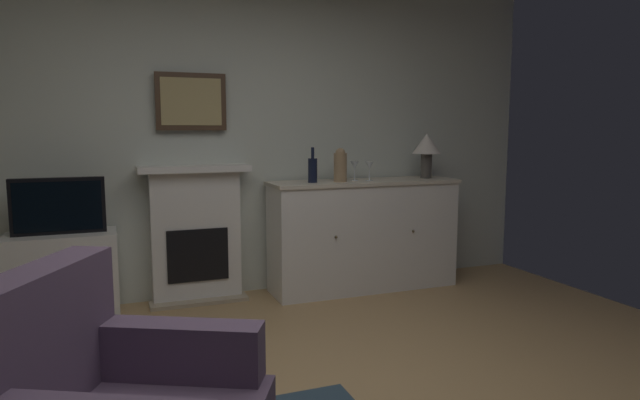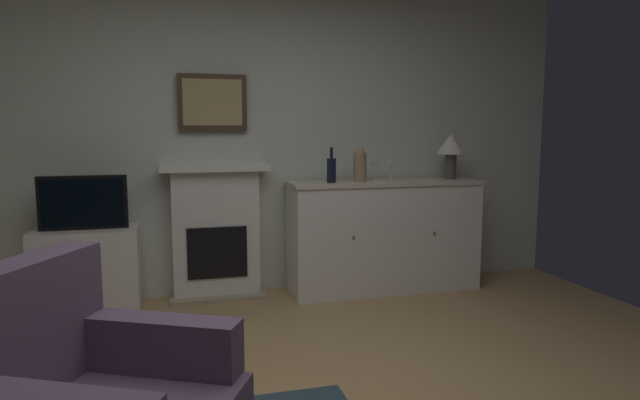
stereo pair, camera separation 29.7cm
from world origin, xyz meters
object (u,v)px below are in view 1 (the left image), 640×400
at_px(framed_picture, 191,102).
at_px(wine_glass_center, 369,166).
at_px(fireplace_unit, 196,234).
at_px(tv_cabinet, 63,277).
at_px(table_lamp, 427,147).
at_px(wine_glass_left, 355,166).
at_px(sideboard_cabinet, 363,235).
at_px(vase_decorative, 340,165).
at_px(wine_bottle, 313,170).
at_px(tv_set, 58,206).

height_order(framed_picture, wine_glass_center, framed_picture).
xyz_separation_m(fireplace_unit, tv_cabinet, (-0.97, -0.16, -0.23)).
distance_m(table_lamp, wine_glass_left, 0.72).
xyz_separation_m(sideboard_cabinet, table_lamp, (0.62, 0.00, 0.75)).
bearing_deg(wine_glass_left, table_lamp, -1.53).
xyz_separation_m(wine_glass_center, tv_cabinet, (-2.42, 0.06, -0.75)).
bearing_deg(vase_decorative, tv_cabinet, 178.26).
distance_m(framed_picture, tv_cabinet, 1.62).
distance_m(wine_bottle, tv_set, 1.91).
bearing_deg(wine_glass_left, tv_set, -179.33).
distance_m(table_lamp, vase_decorative, 0.87).
xyz_separation_m(wine_glass_left, tv_cabinet, (-2.31, -0.00, -0.75)).
bearing_deg(wine_bottle, framed_picture, 163.92).
height_order(wine_glass_center, vase_decorative, vase_decorative).
distance_m(sideboard_cabinet, wine_glass_center, 0.60).
distance_m(table_lamp, tv_set, 3.03).
height_order(framed_picture, wine_bottle, framed_picture).
distance_m(framed_picture, wine_bottle, 1.11).
bearing_deg(sideboard_cabinet, wine_bottle, -174.83).
bearing_deg(tv_cabinet, framed_picture, 12.01).
height_order(framed_picture, tv_cabinet, framed_picture).
bearing_deg(vase_decorative, table_lamp, 3.32).
bearing_deg(wine_glass_center, fireplace_unit, 171.22).
height_order(wine_bottle, tv_set, wine_bottle).
xyz_separation_m(framed_picture, tv_set, (-0.98, -0.23, -0.75)).
xyz_separation_m(wine_bottle, vase_decorative, (0.24, -0.01, 0.03)).
distance_m(wine_bottle, wine_glass_center, 0.52).
height_order(table_lamp, vase_decorative, table_lamp).
height_order(sideboard_cabinet, wine_glass_left, wine_glass_left).
relative_size(table_lamp, vase_decorative, 1.42).
relative_size(wine_glass_center, tv_set, 0.27).
distance_m(vase_decorative, tv_set, 2.16).
bearing_deg(vase_decorative, wine_glass_left, 22.90).
bearing_deg(tv_cabinet, wine_bottle, -1.78).
relative_size(framed_picture, wine_bottle, 1.90).
bearing_deg(sideboard_cabinet, vase_decorative, -168.40).
xyz_separation_m(table_lamp, wine_glass_center, (-0.59, -0.05, -0.16)).
xyz_separation_m(fireplace_unit, wine_bottle, (0.92, -0.22, 0.51)).
bearing_deg(vase_decorative, tv_set, 178.88).
bearing_deg(fireplace_unit, tv_cabinet, -170.55).
height_order(fireplace_unit, wine_glass_left, wine_glass_left).
xyz_separation_m(wine_glass_center, tv_set, (-2.42, 0.04, -0.23)).
relative_size(table_lamp, tv_cabinet, 0.53).
bearing_deg(tv_cabinet, wine_glass_center, -1.43).
bearing_deg(wine_glass_left, sideboard_cabinet, -12.91).
bearing_deg(tv_set, sideboard_cabinet, 0.20).
bearing_deg(table_lamp, wine_glass_center, -175.59).
height_order(fireplace_unit, vase_decorative, vase_decorative).
xyz_separation_m(framed_picture, wine_glass_left, (1.33, -0.20, -0.53)).
xyz_separation_m(tv_cabinet, tv_set, (-0.00, -0.02, 0.52)).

